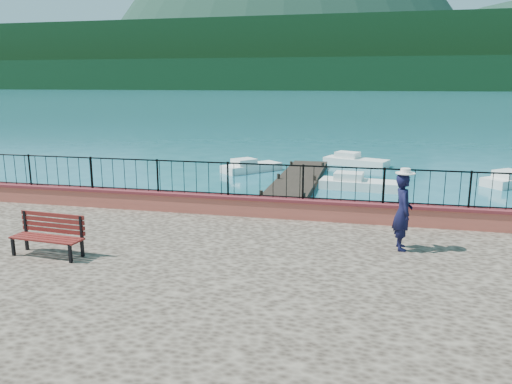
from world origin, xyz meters
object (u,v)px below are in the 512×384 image
at_px(person, 403,212).
at_px(boat_4, 356,159).
at_px(boat_3, 252,165).
at_px(park_bench, 49,243).
at_px(boat_1, 361,181).
at_px(boat_0, 212,205).

height_order(person, boat_4, person).
bearing_deg(person, boat_4, -2.17).
bearing_deg(boat_3, person, -113.01).
xyz_separation_m(boat_3, boat_4, (5.74, 3.54, 0.00)).
relative_size(park_bench, boat_4, 0.44).
distance_m(boat_1, boat_3, 7.11).
height_order(person, boat_1, person).
xyz_separation_m(boat_0, boat_1, (5.45, 6.09, 0.00)).
bearing_deg(boat_1, boat_0, -126.26).
height_order(park_bench, boat_3, park_bench).
xyz_separation_m(park_bench, boat_4, (6.10, 21.53, -1.08)).
xyz_separation_m(boat_0, boat_4, (5.00, 13.12, 0.00)).
height_order(boat_1, boat_3, same).
bearing_deg(boat_0, person, -65.03).
bearing_deg(park_bench, boat_4, 78.67).
xyz_separation_m(person, boat_0, (-6.63, 6.15, -1.70)).
relative_size(person, boat_4, 0.46).
relative_size(boat_0, boat_1, 1.00).
relative_size(boat_1, boat_4, 0.98).
xyz_separation_m(park_bench, boat_0, (1.10, 8.41, -1.08)).
distance_m(boat_0, boat_3, 9.61).
bearing_deg(boat_3, boat_1, -77.56).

